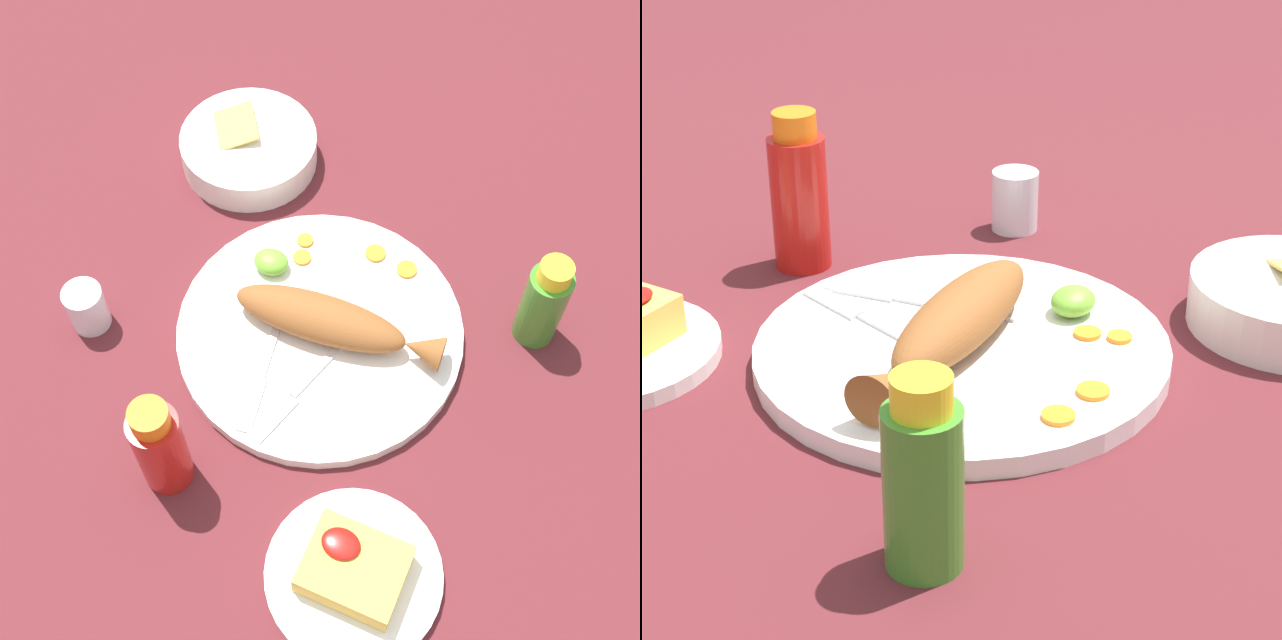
{
  "view_description": "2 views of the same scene",
  "coord_description": "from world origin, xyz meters",
  "views": [
    {
      "loc": [
        -0.22,
        0.51,
        0.95
      ],
      "look_at": [
        0.0,
        0.0,
        0.04
      ],
      "focal_mm": 50.0,
      "sensor_mm": 36.0,
      "label": 1
    },
    {
      "loc": [
        -0.73,
        -0.43,
        0.49
      ],
      "look_at": [
        0.0,
        0.0,
        0.04
      ],
      "focal_mm": 65.0,
      "sensor_mm": 36.0,
      "label": 2
    }
  ],
  "objects": [
    {
      "name": "fork_far",
      "position": [
        0.04,
        0.08,
        0.02
      ],
      "size": [
        0.04,
        0.18,
        0.0
      ],
      "rotation": [
        0.0,
        0.0,
        8.02
      ],
      "color": "silver",
      "rests_on": "main_plate"
    },
    {
      "name": "fork_near",
      "position": [
        -0.01,
        0.09,
        0.02
      ],
      "size": [
        0.07,
        0.18,
        0.0
      ],
      "rotation": [
        0.0,
        0.0,
        7.57
      ],
      "color": "silver",
      "rests_on": "main_plate"
    },
    {
      "name": "carrot_slice_extra",
      "position": [
        0.06,
        -0.09,
        0.02
      ],
      "size": [
        0.02,
        0.02,
        0.0
      ],
      "primitive_type": "cylinder",
      "color": "orange",
      "rests_on": "main_plate"
    },
    {
      "name": "hot_sauce_bottle_red",
      "position": [
        0.08,
        0.23,
        0.07
      ],
      "size": [
        0.06,
        0.06,
        0.16
      ],
      "color": "#B21914",
      "rests_on": "ground_plane"
    },
    {
      "name": "carrot_slice_mid",
      "position": [
        -0.02,
        -0.13,
        0.02
      ],
      "size": [
        0.03,
        0.03,
        0.0
      ],
      "primitive_type": "cylinder",
      "color": "orange",
      "rests_on": "main_plate"
    },
    {
      "name": "ground_plane",
      "position": [
        0.0,
        0.0,
        0.0
      ],
      "size": [
        4.0,
        4.0,
        0.0
      ],
      "primitive_type": "plane",
      "color": "#561E23"
    },
    {
      "name": "fried_fish",
      "position": [
        -0.02,
        -0.0,
        0.04
      ],
      "size": [
        0.26,
        0.08,
        0.05
      ],
      "rotation": [
        0.0,
        0.0,
        0.07
      ],
      "color": "brown",
      "rests_on": "main_plate"
    },
    {
      "name": "hot_sauce_bottle_green",
      "position": [
        -0.24,
        -0.11,
        0.06
      ],
      "size": [
        0.05,
        0.05,
        0.14
      ],
      "color": "#3D8428",
      "rests_on": "ground_plane"
    },
    {
      "name": "main_plate",
      "position": [
        0.0,
        0.0,
        0.01
      ],
      "size": [
        0.35,
        0.35,
        0.02
      ],
      "primitive_type": "cylinder",
      "color": "white",
      "rests_on": "ground_plane"
    },
    {
      "name": "lime_wedge_main",
      "position": [
        0.09,
        -0.06,
        0.03
      ],
      "size": [
        0.04,
        0.04,
        0.02
      ],
      "primitive_type": "ellipsoid",
      "color": "#6BB233",
      "rests_on": "main_plate"
    },
    {
      "name": "carrot_slice_near",
      "position": [
        -0.07,
        -0.12,
        0.02
      ],
      "size": [
        0.03,
        0.03,
        0.0
      ],
      "primitive_type": "cylinder",
      "color": "orange",
      "rests_on": "main_plate"
    },
    {
      "name": "carrot_slice_far",
      "position": [
        0.07,
        -0.11,
        0.02
      ],
      "size": [
        0.02,
        0.02,
        0.0
      ],
      "primitive_type": "cylinder",
      "color": "orange",
      "rests_on": "main_plate"
    },
    {
      "name": "salt_cup",
      "position": [
        0.27,
        0.09,
        0.03
      ],
      "size": [
        0.05,
        0.05,
        0.06
      ],
      "color": "silver",
      "rests_on": "ground_plane"
    }
  ]
}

